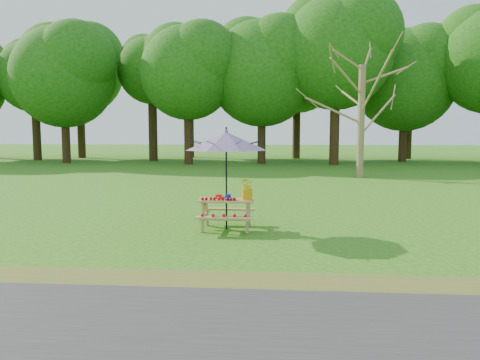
# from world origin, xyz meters

# --- Properties ---
(ground) EXTENTS (120.00, 120.00, 0.00)m
(ground) POSITION_xyz_m (0.00, 0.00, 0.00)
(ground) COLOR #346713
(ground) RESTS_ON ground
(road) EXTENTS (120.00, 4.00, 0.01)m
(road) POSITION_xyz_m (0.00, -5.00, 0.01)
(road) COLOR #323234
(road) RESTS_ON ground
(drygrass_strip) EXTENTS (120.00, 1.20, 0.01)m
(drygrass_strip) POSITION_xyz_m (0.00, -2.80, 0.00)
(drygrass_strip) COLOR olive
(drygrass_strip) RESTS_ON ground
(treeline) EXTENTS (60.00, 12.00, 16.00)m
(treeline) POSITION_xyz_m (0.00, 22.00, 8.00)
(treeline) COLOR #0E520E
(treeline) RESTS_ON ground
(bare_tree) EXTENTS (8.21, 8.21, 11.85)m
(bare_tree) POSITION_xyz_m (6.54, 12.64, 7.20)
(bare_tree) COLOR #846648
(bare_tree) RESTS_ON ground
(picnic_table) EXTENTS (1.20, 1.32, 0.67)m
(picnic_table) POSITION_xyz_m (1.61, 0.89, 0.33)
(picnic_table) COLOR olive
(picnic_table) RESTS_ON ground
(patio_umbrella) EXTENTS (2.33, 2.33, 2.25)m
(patio_umbrella) POSITION_xyz_m (1.61, 0.89, 1.95)
(patio_umbrella) COLOR black
(patio_umbrella) RESTS_ON ground
(produce_bins) EXTENTS (0.36, 0.39, 0.13)m
(produce_bins) POSITION_xyz_m (1.57, 0.90, 0.72)
(produce_bins) COLOR red
(produce_bins) RESTS_ON picnic_table
(tomatoes_row) EXTENTS (0.77, 0.13, 0.07)m
(tomatoes_row) POSITION_xyz_m (1.46, 0.71, 0.71)
(tomatoes_row) COLOR red
(tomatoes_row) RESTS_ON picnic_table
(flower_bucket) EXTENTS (0.38, 0.35, 0.53)m
(flower_bucket) POSITION_xyz_m (2.07, 0.88, 0.95)
(flower_bucket) COLOR #D99A0B
(flower_bucket) RESTS_ON picnic_table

